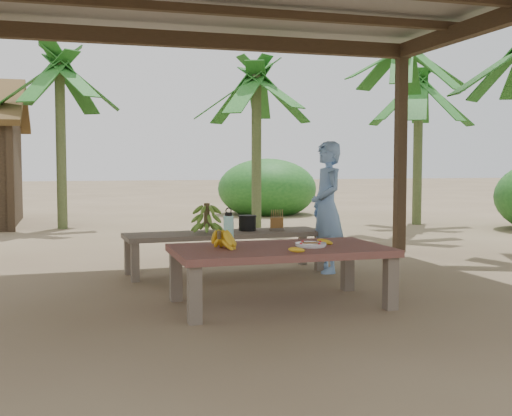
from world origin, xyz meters
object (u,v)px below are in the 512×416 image
object	(u,v)px
woman	(327,207)
work_table	(280,255)
water_flask	(229,229)
ripe_banana_bunch	(219,239)
cooking_pot	(247,223)
bench	(225,237)
plate	(311,245)

from	to	relation	value
woman	work_table	bearing A→B (deg)	-32.79
water_flask	woman	bearing A→B (deg)	40.17
woman	ripe_banana_bunch	bearing A→B (deg)	-44.70
water_flask	cooking_pot	world-z (taller)	water_flask
bench	plate	bearing A→B (deg)	-83.32
work_table	woman	xyz separation A→B (m)	(1.03, 1.44, 0.29)
bench	ripe_banana_bunch	world-z (taller)	ripe_banana_bunch
work_table	plate	bearing A→B (deg)	-14.56
work_table	bench	bearing A→B (deg)	91.68
woman	plate	bearing A→B (deg)	-24.53
work_table	woman	distance (m)	1.80
plate	woman	size ratio (longest dim) A/B	0.18
bench	ripe_banana_bunch	size ratio (longest dim) A/B	8.16
woman	bench	bearing A→B (deg)	-101.66
bench	cooking_pot	distance (m)	0.32
ripe_banana_bunch	woman	world-z (taller)	woman
work_table	woman	bearing A→B (deg)	54.26
work_table	plate	world-z (taller)	plate
work_table	bench	world-z (taller)	work_table
ripe_banana_bunch	woman	size ratio (longest dim) A/B	0.19
bench	woman	xyz separation A→B (m)	(1.09, -0.28, 0.33)
plate	cooking_pot	distance (m)	1.87
woman	water_flask	bearing A→B (deg)	-47.20
bench	cooking_pot	size ratio (longest dim) A/B	11.45
work_table	ripe_banana_bunch	distance (m)	0.55
ripe_banana_bunch	work_table	bearing A→B (deg)	-1.42
ripe_banana_bunch	woman	distance (m)	2.12
bench	woman	world-z (taller)	woman
plate	water_flask	size ratio (longest dim) A/B	0.81
woman	cooking_pot	bearing A→B (deg)	-111.13
plate	water_flask	bearing A→B (deg)	153.79
ripe_banana_bunch	bench	bearing A→B (deg)	74.75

